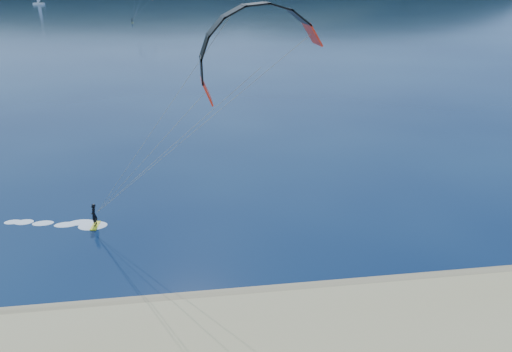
% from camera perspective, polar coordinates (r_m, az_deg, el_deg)
% --- Properties ---
extents(wet_sand, '(220.00, 2.50, 0.10)m').
position_cam_1_polar(wet_sand, '(26.70, -4.76, -14.67)').
color(wet_sand, olive).
rests_on(wet_sand, ground).
extents(kitesurfer_near, '(24.88, 9.69, 16.44)m').
position_cam_1_polar(kitesurfer_near, '(25.90, -1.12, 11.45)').
color(kitesurfer_near, yellow).
rests_on(kitesurfer_near, ground).
extents(sailboat, '(9.45, 6.21, 13.19)m').
position_cam_1_polar(sailboat, '(436.10, -24.01, 17.92)').
color(sailboat, white).
rests_on(sailboat, ground).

